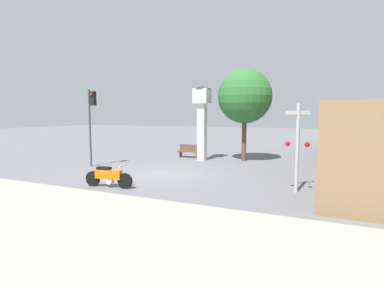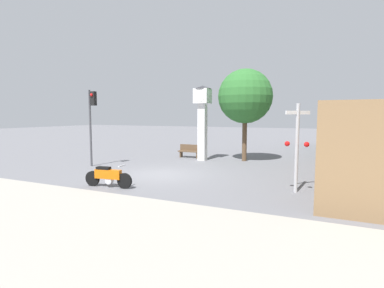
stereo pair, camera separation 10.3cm
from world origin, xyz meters
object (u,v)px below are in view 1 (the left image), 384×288
object	(u,v)px
bench	(189,151)
traffic_light	(91,114)
clock_tower	(202,111)
motorcycle	(108,176)
street_tree	(245,97)
freight_train	(347,135)
railroad_crossing_signal	(297,144)

from	to	relation	value
bench	traffic_light	bearing A→B (deg)	-122.90
clock_tower	motorcycle	bearing A→B (deg)	-94.34
clock_tower	traffic_light	bearing A→B (deg)	-135.47
motorcycle	street_tree	xyz separation A→B (m)	(3.24, 9.45, 3.72)
bench	freight_train	bearing A→B (deg)	14.35
bench	motorcycle	bearing A→B (deg)	-86.07
railroad_crossing_signal	street_tree	distance (m)	8.40
traffic_light	bench	size ratio (longest dim) A/B	2.77
railroad_crossing_signal	street_tree	bearing A→B (deg)	118.86
street_tree	traffic_light	bearing A→B (deg)	-142.62
motorcycle	freight_train	distance (m)	15.13
clock_tower	street_tree	distance (m)	2.91
traffic_light	railroad_crossing_signal	distance (m)	11.54
clock_tower	street_tree	world-z (taller)	street_tree
motorcycle	traffic_light	xyz separation A→B (m)	(-4.26, 3.72, 2.58)
clock_tower	freight_train	distance (m)	9.41
motorcycle	clock_tower	distance (m)	9.00
bench	street_tree	bearing A→B (deg)	2.04
clock_tower	traffic_light	distance (m)	6.89
freight_train	street_tree	distance (m)	6.99
motorcycle	street_tree	distance (m)	10.66
railroad_crossing_signal	bench	distance (m)	10.52
street_tree	bench	bearing A→B (deg)	-177.96
clock_tower	bench	distance (m)	3.12
motorcycle	freight_train	size ratio (longest dim) A/B	0.09
clock_tower	street_tree	bearing A→B (deg)	19.21
freight_train	railroad_crossing_signal	bearing A→B (deg)	-102.90
railroad_crossing_signal	motorcycle	bearing A→B (deg)	-161.65
bench	railroad_crossing_signal	bearing A→B (deg)	-41.72
freight_train	traffic_light	bearing A→B (deg)	-149.05
railroad_crossing_signal	bench	world-z (taller)	railroad_crossing_signal
motorcycle	bench	size ratio (longest dim) A/B	1.35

